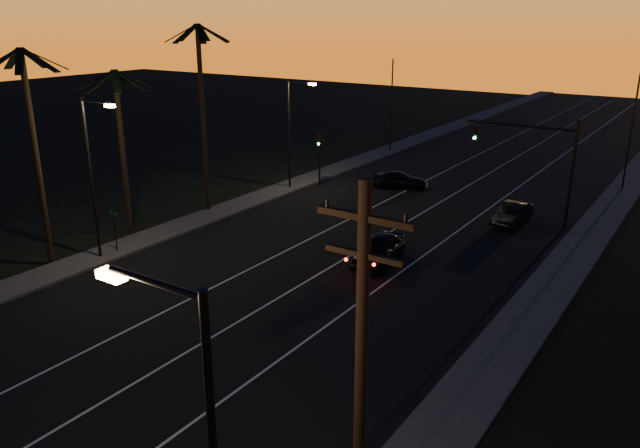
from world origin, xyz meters
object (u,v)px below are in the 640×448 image
Objects in this scene: utility_pole at (361,386)px; right_car at (512,214)px; lead_car at (379,250)px; signal_mast at (536,151)px; cross_car at (400,180)px.

right_car is (-5.23, 28.87, -4.62)m from utility_pole.
lead_car is at bearing -110.37° from right_car.
lead_car is (-9.22, 18.11, -4.53)m from utility_pole.
signal_mast reaches higher than right_car.
lead_car is (-4.76, -11.88, -3.99)m from signal_mast.
signal_mast is 1.51× the size of cross_car.
utility_pole reaches higher than right_car.
lead_car reaches higher than cross_car.
signal_mast reaches higher than lead_car.
cross_car is (-10.21, 4.09, -0.05)m from right_car.
signal_mast is at bearing 98.47° from utility_pole.
lead_car is at bearing -111.83° from signal_mast.
right_car is at bearing 69.63° from lead_car.
right_car is (-0.76, -1.12, -4.08)m from signal_mast.
signal_mast is 1.68× the size of right_car.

